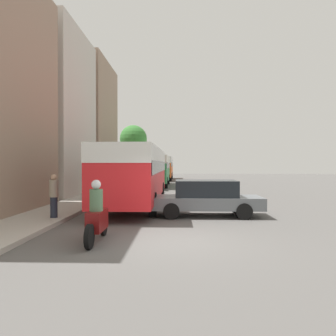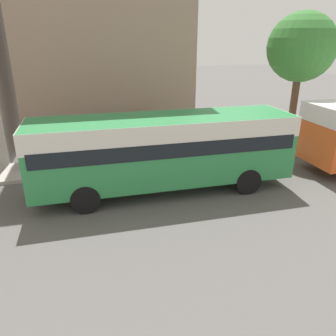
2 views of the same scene
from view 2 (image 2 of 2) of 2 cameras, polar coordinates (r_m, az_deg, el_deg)
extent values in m
cube|color=gray|center=(18.14, -11.09, 21.82)|extent=(5.01, 8.24, 11.45)
cube|color=#2D8447|center=(12.32, -0.73, 3.40)|extent=(2.41, 9.71, 2.40)
cube|color=silver|center=(12.09, -0.75, 7.19)|extent=(2.44, 9.76, 0.72)
cube|color=black|center=(12.23, -0.74, 4.74)|extent=(2.46, 9.32, 0.53)
cylinder|color=black|center=(14.65, 9.75, 1.13)|extent=(0.28, 1.00, 1.00)
cylinder|color=black|center=(12.81, 13.70, -2.26)|extent=(0.28, 1.00, 1.00)
cylinder|color=black|center=(13.48, -14.39, -1.12)|extent=(0.28, 1.00, 1.00)
cylinder|color=black|center=(11.45, -14.20, -5.30)|extent=(0.28, 1.00, 1.00)
cylinder|color=black|center=(17.61, 26.96, 2.55)|extent=(0.28, 1.00, 1.00)
cylinder|color=#232838|center=(15.85, -23.93, 1.42)|extent=(0.29, 0.29, 0.86)
cylinder|color=#33477F|center=(15.62, -24.37, 4.14)|extent=(0.37, 0.37, 0.72)
sphere|color=tan|center=(15.50, -24.63, 5.81)|extent=(0.23, 0.23, 0.23)
cylinder|color=brown|center=(18.25, 20.86, 9.16)|extent=(0.36, 0.36, 3.79)
sphere|color=#387A33|center=(17.91, 22.25, 18.90)|extent=(3.26, 3.26, 3.26)
camera|label=1|loc=(30.46, -84.57, -4.74)|focal=35.00mm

